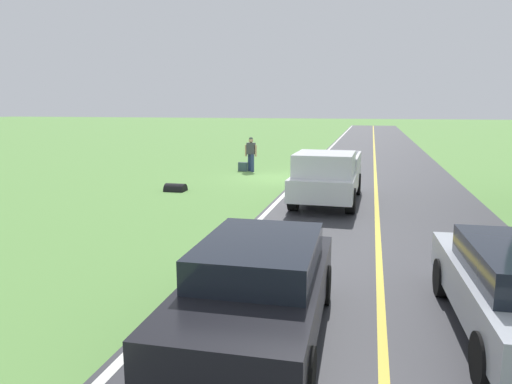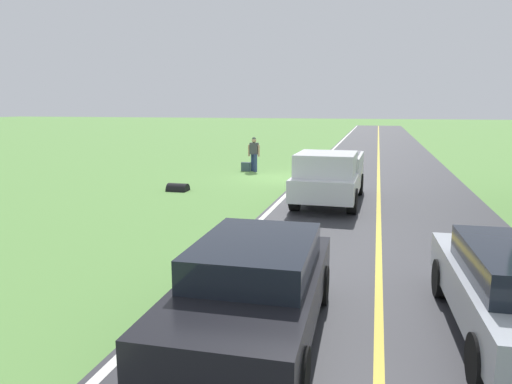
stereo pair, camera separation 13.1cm
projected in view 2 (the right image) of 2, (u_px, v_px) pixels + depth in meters
The scene contains 9 objects.
ground_plane at pixel (281, 178), 22.00m from camera, with size 200.00×200.00×0.00m, color #609347.
road_surface at pixel (379, 181), 20.94m from camera, with size 7.10×120.00×0.00m, color #333338.
lane_edge_line at pixel (303, 178), 21.75m from camera, with size 0.16×117.60×0.00m, color silver.
lane_centre_line at pixel (379, 181), 20.93m from camera, with size 0.14×117.60×0.00m, color gold.
hitchhiker_walking at pixel (254, 152), 23.97m from camera, with size 0.62×0.52×1.75m.
suitcase_carried at pixel (246, 167), 24.15m from camera, with size 0.20×0.46×0.46m, color #384C56.
pickup_truck_passing at pixel (329, 175), 16.12m from camera, with size 2.19×5.44×1.82m.
sedan_ahead_same_lane at pixel (254, 286), 6.82m from camera, with size 2.00×4.44×1.41m.
drainage_culvert at pixel (178, 191), 18.63m from camera, with size 0.60×0.60×0.80m, color black.
Camera 2 is at (-4.23, 21.38, 3.33)m, focal length 33.17 mm.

